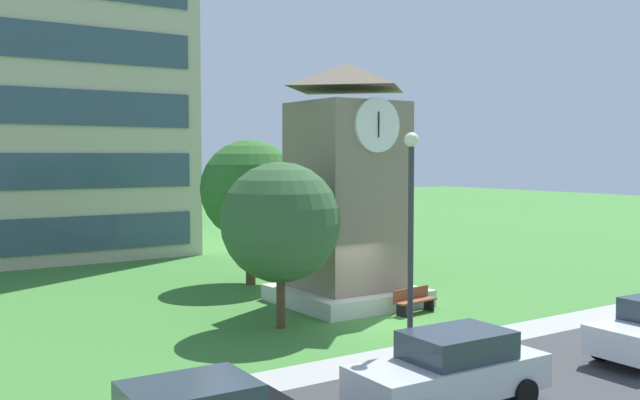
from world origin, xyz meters
name	(u,v)px	position (x,y,z in m)	size (l,w,h in m)	color
ground_plane	(376,323)	(0.00, 0.00, 0.00)	(160.00, 160.00, 0.00)	#3D7A33
street_asphalt	(578,385)	(0.00, -7.84, 0.00)	(120.00, 7.20, 0.01)	#38383A
kerb_strip	(449,345)	(0.00, -3.44, 0.00)	(120.00, 1.60, 0.01)	#9E9E99
clock_tower	(347,198)	(1.09, 3.16, 3.97)	(4.74, 4.74, 8.99)	gray
park_bench	(414,300)	(2.01, 0.39, 0.46)	(1.85, 0.71, 0.88)	brown
street_lamp	(411,229)	(-3.13, -5.29, 3.77)	(0.36, 0.36, 6.10)	#333338
tree_by_building	(281,222)	(-3.01, 1.14, 3.42)	(3.87, 3.87, 5.36)	#513823
tree_streetside	(250,190)	(-0.03, 8.72, 4.09)	(4.32, 4.32, 6.27)	#513823
tree_near_tower	(361,187)	(6.77, 9.84, 4.02)	(3.82, 3.82, 5.95)	#513823
parked_car_silver	(451,369)	(-3.67, -7.26, 0.86)	(4.61, 2.09, 1.69)	silver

